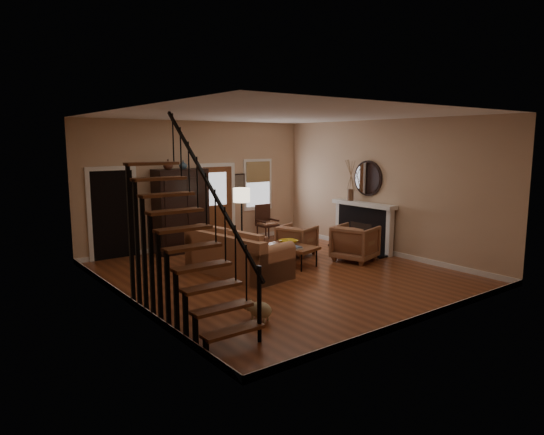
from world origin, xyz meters
TOP-DOWN VIEW (x-y plane):
  - room at (-0.41, 1.76)m, footprint 7.00×7.33m
  - staircase at (-2.78, -1.30)m, footprint 0.94×2.80m
  - fireplace at (3.13, 0.50)m, footprint 0.33×1.95m
  - armoire at (-0.70, 3.15)m, footprint 1.30×0.60m
  - vase_a at (-1.05, 3.05)m, footprint 0.24×0.24m
  - vase_b at (-0.65, 3.05)m, footprint 0.20×0.20m
  - sofa at (-0.66, 0.59)m, footprint 1.37×2.50m
  - coffee_table at (0.65, 0.42)m, footprint 0.93×1.31m
  - bowl at (0.70, 0.57)m, footprint 0.41×0.41m
  - books at (0.53, 0.12)m, footprint 0.22×0.30m
  - armchair_left at (2.14, -0.13)m, footprint 1.15×1.13m
  - armchair_right at (1.40, 1.11)m, footprint 1.06×1.04m
  - floor_lamp at (0.04, 1.49)m, footprint 0.42×0.42m
  - side_chair at (1.85, 2.95)m, footprint 0.54×0.54m
  - dog at (-1.90, -1.97)m, footprint 0.40×0.50m

SIDE VIEW (x-z plane):
  - dog at x=-1.90m, z-range 0.00..0.32m
  - coffee_table at x=0.65m, z-range 0.00..0.45m
  - armchair_right at x=1.40m, z-range 0.00..0.75m
  - armchair_left at x=2.14m, z-range 0.00..0.84m
  - sofa at x=-0.66m, z-range 0.00..0.88m
  - books at x=0.53m, z-range 0.45..0.51m
  - bowl at x=0.70m, z-range 0.45..0.55m
  - side_chair at x=1.85m, z-range 0.00..1.02m
  - fireplace at x=3.13m, z-range -0.41..1.89m
  - floor_lamp at x=0.04m, z-range 0.00..1.71m
  - armoire at x=-0.70m, z-range 0.00..2.10m
  - room at x=-0.41m, z-range -0.14..3.16m
  - staircase at x=-2.78m, z-range 0.00..3.20m
  - vase_b at x=-0.65m, z-range 2.10..2.31m
  - vase_a at x=-1.05m, z-range 2.10..2.35m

